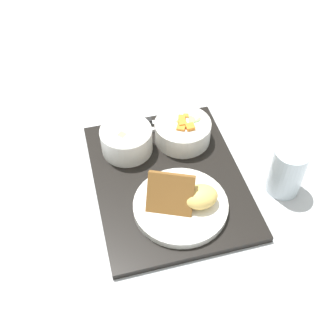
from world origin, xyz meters
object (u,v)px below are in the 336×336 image
bowl_soup (126,139)px  glass_water (286,173)px  bowl_salad (183,130)px  plate_main (183,203)px  knife (144,122)px  spoon (157,129)px

bowl_soup → glass_water: 0.37m
bowl_salad → bowl_soup: bowl_soup is taller
plate_main → knife: plate_main is taller
knife → glass_water: glass_water is taller
bowl_salad → bowl_soup: size_ratio=1.11×
bowl_salad → plate_main: plate_main is taller
bowl_soup → knife: bearing=137.2°
bowl_soup → plate_main: (0.21, 0.06, -0.02)m
glass_water → knife: bearing=-142.2°
bowl_salad → plate_main: size_ratio=0.67×
spoon → glass_water: bearing=-46.6°
bowl_salad → bowl_soup: 0.14m
plate_main → knife: (-0.28, 0.01, -0.01)m
plate_main → glass_water: size_ratio=1.71×
bowl_salad → glass_water: (0.21, 0.16, 0.01)m
bowl_salad → spoon: 0.07m
bowl_soup → plate_main: bearing=15.9°
bowl_salad → plate_main: (0.19, -0.08, -0.01)m
spoon → glass_water: 0.33m
spoon → glass_water: (0.26, 0.20, 0.03)m
bowl_salad → spoon: size_ratio=0.94×
bowl_soup → spoon: size_ratio=0.85×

